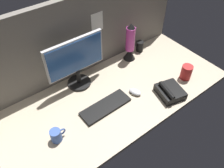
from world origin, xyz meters
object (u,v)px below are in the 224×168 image
Objects in this scene: mug_ceramic_blue at (56,135)px; mug_red_plastic at (186,72)px; keyboard at (106,107)px; desk_phone at (170,92)px; mug_black_travel at (140,46)px; monitor at (76,61)px; mouse at (135,92)px; lava_lamp at (130,45)px.

mug_red_plastic is at bearing -6.14° from mug_ceramic_blue.
keyboard is at bearing 168.57° from mug_red_plastic.
desk_phone is at bearing -23.87° from keyboard.
mug_red_plastic reaches higher than desk_phone.
mug_black_travel is (-4.65, 48.84, -1.08)cm from mug_red_plastic.
mug_ceramic_blue is at bearing -177.83° from keyboard.
keyboard is 1.64× the size of desk_phone.
mouse is at bearing -52.05° from monitor.
mug_red_plastic is (107.98, -11.62, 1.47)cm from mug_ceramic_blue.
mug_black_travel is (66.01, 2.41, -17.57)cm from monitor.
mug_red_plastic reaches higher than mug_black_travel.
desk_phone is at bearing -94.98° from lava_lamp.
monitor is 2.02× the size of desk_phone.
monitor is 68.35cm from mug_black_travel.
mouse is (25.47, -2.63, 0.70)cm from keyboard.
monitor reaches higher than mug_ceramic_blue.
mouse is 44.86cm from mug_red_plastic.
lava_lamp is at bearing 112.68° from mug_red_plastic.
mouse is 0.43× the size of desk_phone.
mug_red_plastic is (70.66, -46.43, -16.49)cm from monitor.
desk_phone is at bearing -11.14° from mug_ceramic_blue.
mug_ceramic_blue is 85.88cm from desk_phone.
mouse is 64.82cm from mug_ceramic_blue.
mouse is at bearing 140.24° from desk_phone.
monitor is at bearing 92.33° from keyboard.
mug_black_travel is 0.28× the size of lava_lamp.
desk_phone is at bearing -47.60° from monitor.
mug_red_plastic is at bearing -67.32° from lava_lamp.
lava_lamp is at bearing 85.02° from desk_phone.
mug_ceramic_blue is (-39.29, -2.26, 3.44)cm from keyboard.
keyboard is 3.66× the size of mug_ceramic_blue.
lava_lamp is (23.95, 34.87, 12.59)cm from mouse.
monitor is at bearing 132.40° from desk_phone.
lava_lamp reaches higher than mug_black_travel.
mouse is 53.95cm from mug_black_travel.
monitor is 4.70× the size of mug_black_travel.
keyboard is at bearing 157.26° from desk_phone.
mouse is 0.99× the size of mug_black_travel.
keyboard is 60.49cm from lava_lamp.
mug_ceramic_blue is at bearing -158.75° from lava_lamp.
mouse is 0.95× the size of mug_ceramic_blue.
monitor reaches higher than keyboard.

